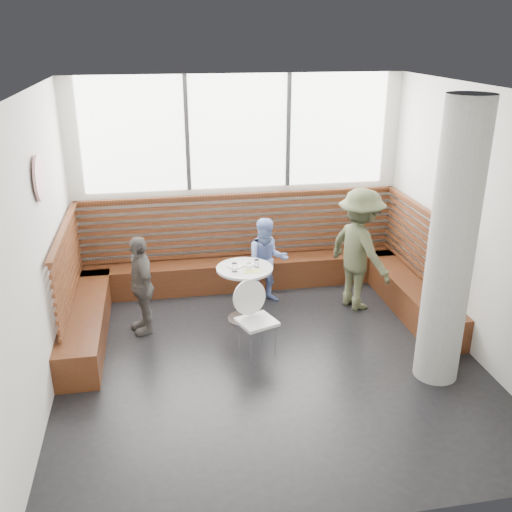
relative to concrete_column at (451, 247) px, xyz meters
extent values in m
cube|color=silver|center=(-1.85, 0.60, 0.00)|extent=(5.00, 5.00, 3.20)
cube|color=black|center=(-1.85, 0.60, -1.60)|extent=(5.00, 5.00, 0.01)
cube|color=white|center=(-1.85, 0.60, 1.60)|extent=(5.00, 5.00, 0.01)
cube|color=white|center=(-1.85, 3.08, 0.77)|extent=(4.50, 0.02, 1.65)
cube|color=#3F3F42|center=(-2.60, 3.06, 0.77)|extent=(0.06, 0.04, 1.65)
cube|color=#3F3F42|center=(-1.10, 3.06, 0.77)|extent=(0.06, 0.04, 1.65)
cube|color=#462311|center=(-1.85, 2.85, -1.38)|extent=(5.00, 0.50, 0.45)
cube|color=#462311|center=(-4.10, 1.85, -1.38)|extent=(0.50, 2.50, 0.45)
cube|color=#462311|center=(0.40, 1.85, -1.38)|extent=(0.50, 2.50, 0.45)
cube|color=#4B2512|center=(-1.85, 3.02, -0.65)|extent=(4.88, 0.08, 0.98)
cube|color=#4B2512|center=(-4.27, 1.85, -0.65)|extent=(0.08, 2.38, 0.98)
cube|color=#4B2512|center=(0.57, 1.85, -0.65)|extent=(0.08, 2.38, 0.98)
cylinder|color=gray|center=(0.00, 0.00, 0.00)|extent=(0.50, 0.50, 3.20)
cylinder|color=white|center=(-4.31, 1.00, 0.70)|extent=(0.03, 0.50, 0.50)
cylinder|color=silver|center=(-1.98, 1.74, -1.59)|extent=(0.48, 0.48, 0.03)
cylinder|color=silver|center=(-1.98, 1.74, -1.21)|extent=(0.07, 0.07, 0.76)
cylinder|color=#B7B7BA|center=(-1.98, 1.74, -0.83)|extent=(0.77, 0.77, 0.03)
cube|color=white|center=(-1.98, 0.80, -1.14)|extent=(0.43, 0.41, 0.04)
cylinder|color=white|center=(-1.98, 0.98, -0.89)|extent=(0.45, 0.10, 0.45)
cylinder|color=silver|center=(-2.16, 0.64, -1.38)|extent=(0.02, 0.02, 0.44)
cylinder|color=silver|center=(-1.81, 0.64, -1.38)|extent=(0.02, 0.02, 0.44)
cylinder|color=silver|center=(-2.16, 0.95, -1.38)|extent=(0.02, 0.02, 0.44)
cylinder|color=silver|center=(-1.81, 0.95, -1.38)|extent=(0.02, 0.02, 0.44)
imported|color=#4C5237|center=(-0.31, 1.87, -0.72)|extent=(1.03, 1.30, 1.77)
imported|color=#7F99DD|center=(-1.57, 2.25, -0.96)|extent=(0.63, 0.50, 1.29)
imported|color=#5D5A55|center=(-3.36, 1.68, -0.93)|extent=(0.53, 0.84, 1.34)
cylinder|color=white|center=(-2.10, 1.80, -0.80)|extent=(0.22, 0.22, 0.02)
cylinder|color=white|center=(-1.92, 1.84, -0.80)|extent=(0.21, 0.21, 0.01)
cylinder|color=white|center=(-2.14, 1.63, -0.75)|extent=(0.07, 0.07, 0.12)
cylinder|color=white|center=(-1.94, 1.64, -0.76)|extent=(0.06, 0.06, 0.10)
cylinder|color=white|center=(-1.82, 1.72, -0.76)|extent=(0.07, 0.07, 0.10)
cube|color=#A5C64C|center=(-1.91, 1.59, -0.81)|extent=(0.23, 0.17, 0.00)
camera|label=1|loc=(-3.08, -5.26, 2.17)|focal=40.00mm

